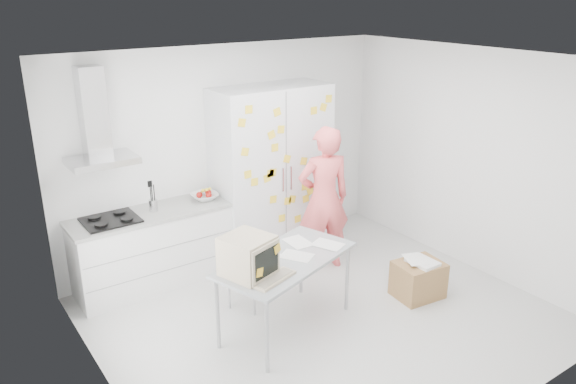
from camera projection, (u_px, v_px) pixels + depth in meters
floor at (323, 317)px, 6.04m from camera, size 4.50×4.00×0.02m
walls at (285, 180)px, 6.13m from camera, size 4.52×4.01×2.70m
ceiling at (330, 60)px, 5.11m from camera, size 4.50×4.00×0.02m
counter_run at (153, 248)px, 6.54m from camera, size 1.84×0.63×1.28m
range_hood at (96, 126)px, 5.89m from camera, size 0.70×0.48×1.01m
tall_cabinet at (272, 172)px, 7.19m from camera, size 1.50×0.68×2.20m
person at (324, 199)px, 6.83m from camera, size 0.76×0.61×1.81m
desk at (263, 259)px, 5.33m from camera, size 1.64×1.15×1.18m
chair at (243, 265)px, 6.11m from camera, size 0.52×0.52×0.85m
cardboard_box at (418, 279)px, 6.36m from camera, size 0.56×0.47×0.46m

